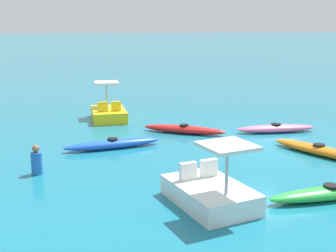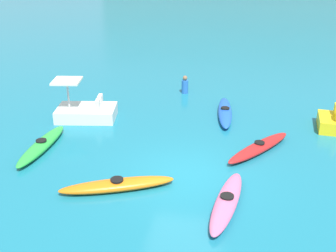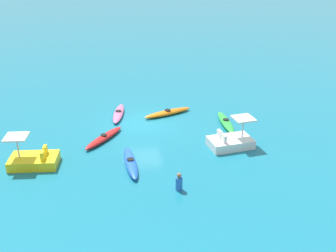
% 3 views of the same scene
% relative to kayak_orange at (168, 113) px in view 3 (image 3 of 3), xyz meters
% --- Properties ---
extents(ground_plane, '(600.00, 600.00, 0.00)m').
position_rel_kayak_orange_xyz_m(ground_plane, '(1.90, 1.23, -0.16)').
color(ground_plane, '#19728C').
extents(kayak_orange, '(3.42, 1.88, 0.37)m').
position_rel_kayak_orange_xyz_m(kayak_orange, '(0.00, 0.00, 0.00)').
color(kayak_orange, orange).
rests_on(kayak_orange, ground_plane).
extents(kayak_red, '(2.44, 3.09, 0.37)m').
position_rel_kayak_orange_xyz_m(kayak_red, '(4.19, 3.33, -0.00)').
color(kayak_red, red).
rests_on(kayak_red, ground_plane).
extents(kayak_blue, '(0.85, 3.49, 0.37)m').
position_rel_kayak_orange_xyz_m(kayak_blue, '(2.81, 6.48, -0.00)').
color(kayak_blue, blue).
rests_on(kayak_blue, ground_plane).
extents(kayak_pink, '(1.08, 3.31, 0.37)m').
position_rel_kayak_orange_xyz_m(kayak_pink, '(3.26, -0.29, 0.00)').
color(kayak_pink, pink).
rests_on(kayak_pink, ground_plane).
extents(kayak_green, '(0.64, 3.42, 0.37)m').
position_rel_kayak_orange_xyz_m(kayak_green, '(-3.42, 2.09, -0.00)').
color(kayak_green, green).
rests_on(kayak_green, ground_plane).
extents(pedal_boat_white, '(2.62, 1.86, 1.68)m').
position_rel_kayak_orange_xyz_m(pedal_boat_white, '(-2.88, 5.10, 0.17)').
color(pedal_boat_white, white).
rests_on(pedal_boat_white, ground_plane).
extents(pedal_boat_yellow, '(2.54, 1.67, 1.68)m').
position_rel_kayak_orange_xyz_m(pedal_boat_yellow, '(7.74, 5.81, 0.17)').
color(pedal_boat_yellow, yellow).
rests_on(pedal_boat_yellow, ground_plane).
extents(person_near_shore, '(0.45, 0.45, 0.88)m').
position_rel_kayak_orange_xyz_m(person_near_shore, '(0.70, 9.07, 0.22)').
color(person_near_shore, blue).
rests_on(person_near_shore, ground_plane).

